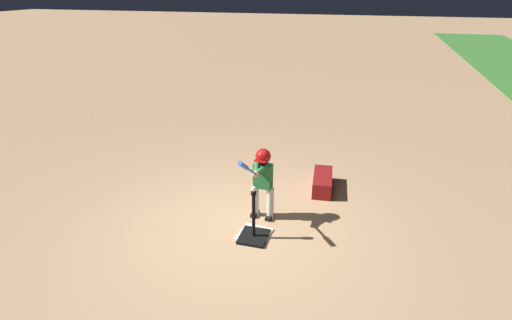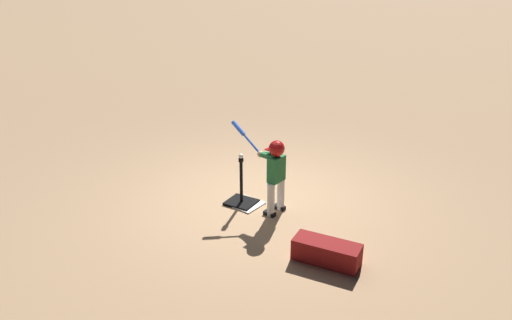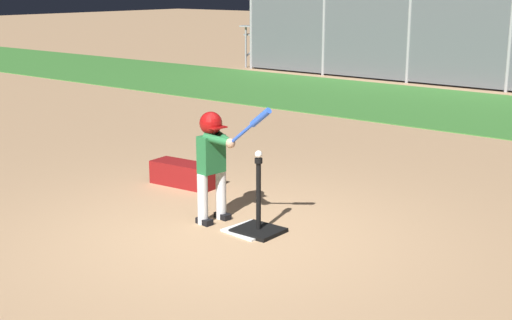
{
  "view_description": "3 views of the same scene",
  "coord_description": "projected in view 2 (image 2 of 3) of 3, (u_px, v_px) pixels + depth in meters",
  "views": [
    {
      "loc": [
        4.77,
        1.6,
        3.34
      ],
      "look_at": [
        -0.5,
        0.15,
        0.92
      ],
      "focal_mm": 28.0,
      "sensor_mm": 36.0,
      "label": 1
    },
    {
      "loc": [
        -3.56,
        6.05,
        3.59
      ],
      "look_at": [
        -0.02,
        0.18,
        0.73
      ],
      "focal_mm": 35.0,
      "sensor_mm": 36.0,
      "label": 2
    },
    {
      "loc": [
        4.28,
        -4.9,
        2.38
      ],
      "look_at": [
        0.22,
        0.2,
        0.76
      ],
      "focal_mm": 50.0,
      "sensor_mm": 36.0,
      "label": 3
    }
  ],
  "objects": [
    {
      "name": "ground_plane",
      "position": [
        261.0,
        199.0,
        7.86
      ],
      "size": [
        90.0,
        90.0,
        0.0
      ],
      "primitive_type": "plane",
      "color": "tan"
    },
    {
      "name": "home_plate",
      "position": [
        246.0,
        204.0,
        7.67
      ],
      "size": [
        0.49,
        0.49,
        0.02
      ],
      "primitive_type": "cube",
      "rotation": [
        0.0,
        0.0,
        -0.11
      ],
      "color": "white",
      "rests_on": "ground_plane"
    },
    {
      "name": "batting_tee",
      "position": [
        241.0,
        197.0,
        7.67
      ],
      "size": [
        0.44,
        0.4,
        0.76
      ],
      "color": "black",
      "rests_on": "ground_plane"
    },
    {
      "name": "batter_child",
      "position": [
        274.0,
        167.0,
        7.18
      ],
      "size": [
        0.94,
        0.37,
        1.28
      ],
      "color": "silver",
      "rests_on": "ground_plane"
    },
    {
      "name": "baseball",
      "position": [
        241.0,
        156.0,
        7.4
      ],
      "size": [
        0.07,
        0.07,
        0.07
      ],
      "primitive_type": "sphere",
      "color": "white",
      "rests_on": "batting_tee"
    },
    {
      "name": "equipment_bag",
      "position": [
        327.0,
        252.0,
        6.21
      ],
      "size": [
        0.86,
        0.39,
        0.28
      ],
      "primitive_type": "cube",
      "rotation": [
        0.0,
        0.0,
        0.08
      ],
      "color": "maroon",
      "rests_on": "ground_plane"
    }
  ]
}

